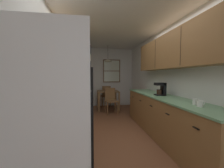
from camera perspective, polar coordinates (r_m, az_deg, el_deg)
The scene contains 24 objects.
ground_plane at distance 4.01m, azimuth 0.32°, elevation -16.27°, with size 12.00×12.00×0.00m, color brown.
wall_left at distance 3.81m, azimuth -20.18°, elevation 2.05°, with size 0.10×9.00×2.55m, color silver.
wall_right at distance 4.21m, azimuth 18.79°, elevation 2.18°, with size 0.10×9.00×2.55m, color silver.
wall_back at distance 6.41m, azimuth -3.45°, elevation 2.70°, with size 4.40×0.10×2.55m, color silver.
ceiling_slab at distance 3.98m, azimuth 0.33°, elevation 21.55°, with size 4.40×9.00×0.08m, color white.
refrigerator at distance 1.65m, azimuth -21.09°, elevation -12.23°, with size 0.73×0.79×1.82m.
stove_range at distance 2.48m, azimuth -18.20°, elevation -17.51°, with size 0.66×0.63×1.10m.
microwave_over_range at distance 2.36m, azimuth -21.50°, elevation 10.32°, with size 0.39×0.58×0.33m.
counter_left at distance 3.71m, azimuth -14.99°, elevation -10.76°, with size 0.64×1.94×0.90m.
upper_cabinets_left at distance 3.60m, azimuth -17.69°, elevation 11.31°, with size 0.33×2.02×0.71m.
counter_right at distance 3.39m, azimuth 20.18°, elevation -12.19°, with size 0.64×3.31×0.90m.
upper_cabinets_right at distance 3.34m, azimuth 23.26°, elevation 12.06°, with size 0.33×2.99×0.74m.
dining_table at distance 5.67m, azimuth -1.64°, elevation -4.03°, with size 0.82×0.78×0.75m.
dining_chair_near at distance 5.11m, azimuth -0.46°, elevation -6.20°, with size 0.44×0.44×0.90m.
dining_chair_far at distance 6.28m, azimuth -2.43°, elevation -4.40°, with size 0.43×0.43×0.90m.
pendant_light at distance 5.66m, azimuth -1.67°, elevation 9.58°, with size 0.33×0.33×0.64m.
back_window at distance 6.38m, azimuth -0.14°, elevation 5.24°, with size 0.77×0.05×1.02m.
trash_bin at distance 4.84m, azimuth -9.91°, elevation -9.32°, with size 0.32×0.32×0.58m, color silver.
storage_canister at distance 2.93m, azimuth -16.60°, elevation -3.88°, with size 0.11×0.11×0.17m.
dish_towel at distance 2.59m, azimuth -9.55°, elevation -15.82°, with size 0.02×0.16×0.24m, color silver.
coffee_maker at distance 3.44m, azimuth 19.12°, elevation -1.77°, with size 0.22×0.18×0.29m.
mug_by_coffeemaker at distance 2.56m, azimuth 30.47°, elevation -6.13°, with size 0.11×0.08×0.09m.
mug_spare at distance 2.44m, azimuth 31.83°, elevation -6.67°, with size 0.12×0.09×0.09m.
table_serving_bowl at distance 5.69m, azimuth -1.00°, elevation -2.39°, with size 0.18×0.18×0.06m, color #4C7299.
Camera 1 is at (-0.60, -2.73, 1.35)m, focal length 22.78 mm.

